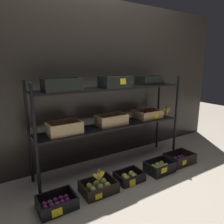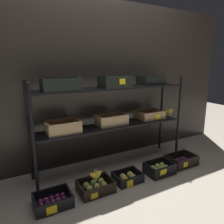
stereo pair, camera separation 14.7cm
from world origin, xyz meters
name	(u,v)px [view 2 (the right image)]	position (x,y,z in m)	size (l,w,h in m)	color
ground_plane	(112,166)	(0.00, 0.00, 0.00)	(10.00, 10.00, 0.00)	gray
storefront_wall	(99,83)	(0.00, 0.37, 1.03)	(4.25, 0.12, 2.05)	#2D2823
display_rack	(112,106)	(0.00, 0.00, 0.78)	(1.99, 0.37, 1.14)	black
crate_ground_plum	(53,201)	(-0.83, -0.39, 0.04)	(0.34, 0.26, 0.11)	black
crate_ground_pear	(95,187)	(-0.40, -0.38, 0.05)	(0.35, 0.26, 0.11)	black
crate_ground_apple_gold	(128,178)	(-0.01, -0.38, 0.04)	(0.30, 0.23, 0.10)	black
crate_ground_right_pear	(159,169)	(0.42, -0.41, 0.05)	(0.33, 0.24, 0.13)	black
crate_ground_rightmost_plum	(181,161)	(0.81, -0.38, 0.04)	(0.37, 0.26, 0.13)	black
banana_bunch_loose	(96,176)	(-0.39, -0.38, 0.17)	(0.15, 0.04, 0.13)	brown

